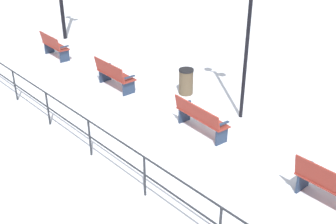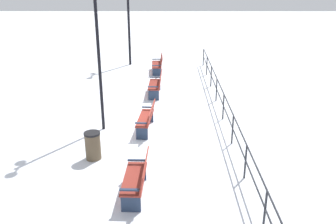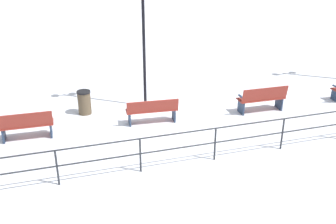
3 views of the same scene
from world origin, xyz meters
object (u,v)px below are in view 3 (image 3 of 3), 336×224
(trash_bin, at_px, (84,102))
(bench_fourth, at_px, (26,125))
(bench_third, at_px, (152,110))
(bench_second, at_px, (262,98))

(trash_bin, bearing_deg, bench_fourth, 127.78)
(bench_third, height_order, trash_bin, bench_third)
(bench_third, height_order, bench_fourth, bench_fourth)
(bench_second, distance_m, trash_bin, 6.13)
(bench_second, height_order, trash_bin, bench_second)
(bench_fourth, xyz_separation_m, trash_bin, (1.43, -1.85, -0.06))
(bench_third, bearing_deg, bench_fourth, 94.39)
(bench_third, relative_size, trash_bin, 2.06)
(bench_second, bearing_deg, bench_fourth, 89.48)
(bench_second, xyz_separation_m, bench_fourth, (0.21, 7.75, -0.02))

